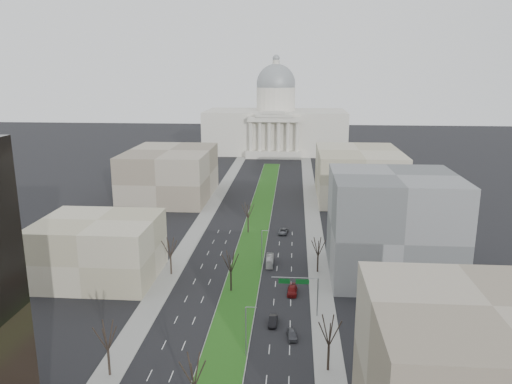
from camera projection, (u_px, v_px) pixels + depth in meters
The scene contains 24 objects.
ground at pixel (255, 233), 147.07m from camera, with size 600.00×600.00×0.00m, color black.
median at pixel (255, 234), 146.07m from camera, with size 8.00×222.03×0.20m.
sidewalk_left at pixel (177, 263), 124.17m from camera, with size 5.00×330.00×0.15m, color gray.
sidewalk_right at pixel (318, 267), 121.53m from camera, with size 5.00×330.00×0.15m, color gray.
capitol at pixel (276, 124), 287.96m from camera, with size 80.00×46.00×55.00m.
building_beige_left at pixel (99, 249), 114.00m from camera, with size 26.00×22.00×14.00m, color tan.
building_grey_right at pixel (392, 226), 114.53m from camera, with size 28.00×26.00×24.00m, color slate.
building_far_left at pixel (170, 174), 186.27m from camera, with size 30.00×40.00×18.00m, color gray.
building_far_right at pixel (358, 174), 185.83m from camera, with size 30.00×40.00×18.00m, color tan.
tree_left_mid at pixel (107, 335), 77.00m from camera, with size 5.40×5.40×9.72m.
tree_left_far at pixel (170, 247), 115.75m from camera, with size 5.28×5.28×9.50m.
tree_right_mid at pixel (329, 330), 78.24m from camera, with size 5.52×5.52×9.94m.
tree_right_far at pixel (318, 246), 117.11m from camera, with size 5.04×5.04×9.07m.
tree_median_a at pixel (194, 370), 68.11m from camera, with size 5.40×5.40×9.72m.
tree_median_b at pixel (231, 261), 106.82m from camera, with size 5.40×5.40×9.72m.
tree_median_c at pixel (248, 210), 145.54m from camera, with size 5.40×5.40×9.72m.
streetlamp_median_b at pixel (246, 331), 82.72m from camera, with size 1.90×0.20×9.16m.
streetlamp_median_c at pixel (262, 247), 121.43m from camera, with size 1.90×0.20×9.16m.
mast_arm_signs at pixel (304, 287), 96.22m from camera, with size 9.12×0.24×8.09m.
car_grey_near at pixel (292, 334), 89.49m from camera, with size 1.67×4.14×1.41m, color #46474E.
car_black at pixel (273, 321), 94.29m from camera, with size 1.56×4.47×1.47m, color black.
car_red at pixel (292, 290), 107.15m from camera, with size 2.09×5.13×1.49m, color #630D0D.
car_grey_far at pixel (283, 231), 146.35m from camera, with size 2.38×5.17×1.44m, color #52535A.
box_van at pixel (270, 261), 123.13m from camera, with size 1.71×7.31×2.04m, color silver.
Camera 1 is at (11.19, -19.44, 46.99)m, focal length 35.00 mm.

